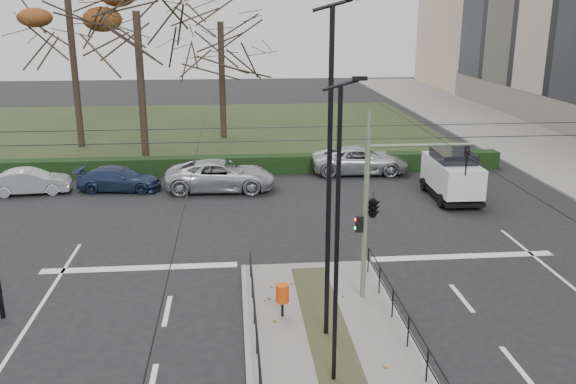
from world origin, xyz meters
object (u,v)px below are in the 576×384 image
streetlamp_median_far (330,175)px  parked_car_fourth (221,175)px  parked_car_second (31,182)px  parked_car_third (119,179)px  litter_bin (282,294)px  parked_car_fifth (360,160)px  streetlamp_median_near (338,237)px  traffic_light (376,204)px  bare_tree_center (221,30)px  bare_tree_near (137,23)px  white_van (452,174)px

streetlamp_median_far → parked_car_fourth: bearing=101.7°
streetlamp_median_far → parked_car_second: streetlamp_median_far is taller
parked_car_third → parked_car_fourth: parked_car_fourth is taller
litter_bin → parked_car_second: 18.47m
parked_car_second → parked_car_fifth: parked_car_fifth is taller
streetlamp_median_near → streetlamp_median_far: streetlamp_median_far is taller
traffic_light → parked_car_second: traffic_light is taller
litter_bin → parked_car_second: bearing=128.9°
bare_tree_center → bare_tree_near: (-4.59, -7.55, 0.64)m
streetlamp_median_far → parked_car_fourth: 16.13m
streetlamp_median_near → bare_tree_center: size_ratio=0.69×
parked_car_fourth → bare_tree_center: size_ratio=0.52×
parked_car_second → bare_tree_near: bearing=-48.3°
traffic_light → parked_car_fifth: bearing=79.7°
parked_car_second → parked_car_fourth: 9.59m
streetlamp_median_near → parked_car_fourth: streetlamp_median_near is taller
streetlamp_median_near → parked_car_second: 22.02m
parked_car_third → parked_car_fourth: 5.25m
traffic_light → parked_car_fifth: 16.29m
traffic_light → bare_tree_center: bearing=100.6°
parked_car_fifth → litter_bin: bearing=163.8°
white_van → parked_car_fifth: 6.32m
streetlamp_median_near → white_van: bearing=61.1°
streetlamp_median_near → parked_car_fifth: 21.11m
bare_tree_center → parked_car_fifth: (7.85, -10.62, -6.89)m
parked_car_second → parked_car_fourth: parked_car_fourth is taller
parked_car_second → bare_tree_center: size_ratio=0.36×
litter_bin → streetlamp_median_near: size_ratio=0.14×
parked_car_third → white_van: size_ratio=0.94×
bare_tree_center → streetlamp_median_near: bearing=-84.5°
bare_tree_near → parked_car_fourth: bearing=-51.8°
parked_car_fifth → streetlamp_median_near: bearing=169.5°
parked_car_third → bare_tree_center: bare_tree_center is taller
white_van → parked_car_second: bearing=172.6°
litter_bin → streetlamp_median_far: (1.17, -1.14, 3.91)m
parked_car_fourth → bare_tree_near: (-4.58, 5.83, 7.51)m
streetlamp_median_far → bare_tree_center: bearing=96.3°
traffic_light → litter_bin: bearing=-159.8°
traffic_light → parked_car_fifth: size_ratio=0.97×
litter_bin → parked_car_third: 16.29m
bare_tree_center → bare_tree_near: bearing=-121.3°
streetlamp_median_near → streetlamp_median_far: size_ratio=0.81×
parked_car_third → litter_bin: bearing=-147.5°
litter_bin → bare_tree_center: bare_tree_center is taller
white_van → bare_tree_center: bearing=125.5°
traffic_light → streetlamp_median_far: (-1.80, -2.23, 1.55)m
parked_car_second → bare_tree_near: 10.73m
parked_car_third → parked_car_fifth: size_ratio=0.78×
traffic_light → bare_tree_near: bearing=116.8°
white_van → parked_car_fifth: bearing=123.5°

